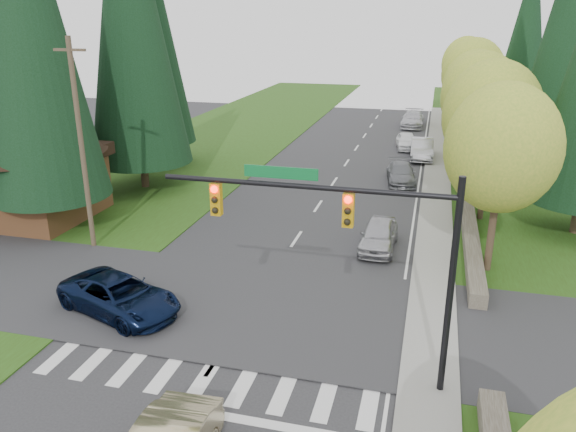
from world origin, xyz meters
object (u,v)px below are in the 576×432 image
at_px(parked_car_c, 422,149).
at_px(parked_car_d, 407,141).
at_px(parked_car_a, 379,235).
at_px(parked_car_b, 401,174).
at_px(suv_navy, 120,296).
at_px(parked_car_e, 413,119).

xyz_separation_m(parked_car_c, parked_car_d, (-1.40, 3.43, -0.12)).
bearing_deg(parked_car_d, parked_car_a, -97.75).
xyz_separation_m(parked_car_b, parked_car_d, (-0.27, 10.79, 0.04)).
xyz_separation_m(parked_car_a, parked_car_b, (0.27, 12.08, -0.06)).
xyz_separation_m(suv_navy, parked_car_e, (8.94, 42.39, 0.08)).
xyz_separation_m(suv_navy, parked_car_c, (10.34, 28.33, 0.10)).
distance_m(suv_navy, parked_car_d, 33.00).
bearing_deg(parked_car_c, suv_navy, -112.14).
relative_size(parked_car_c, parked_car_d, 1.21).
bearing_deg(suv_navy, parked_car_b, -3.72).
bearing_deg(parked_car_b, parked_car_c, 73.34).
xyz_separation_m(suv_navy, parked_car_a, (8.94, 8.89, -0.01)).
xyz_separation_m(parked_car_c, parked_car_e, (-1.40, 14.06, -0.02)).
distance_m(parked_car_b, parked_car_c, 7.45).
height_order(parked_car_a, parked_car_c, parked_car_c).
height_order(parked_car_c, parked_car_e, parked_car_c).
xyz_separation_m(parked_car_d, parked_car_e, (0.00, 10.63, 0.10)).
bearing_deg(parked_car_c, parked_car_a, -96.21).
distance_m(parked_car_d, parked_car_e, 10.63).
xyz_separation_m(parked_car_a, parked_car_d, (0.00, 22.87, -0.02)).
relative_size(parked_car_a, parked_car_e, 0.76).
xyz_separation_m(suv_navy, parked_car_d, (8.94, 31.76, -0.02)).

